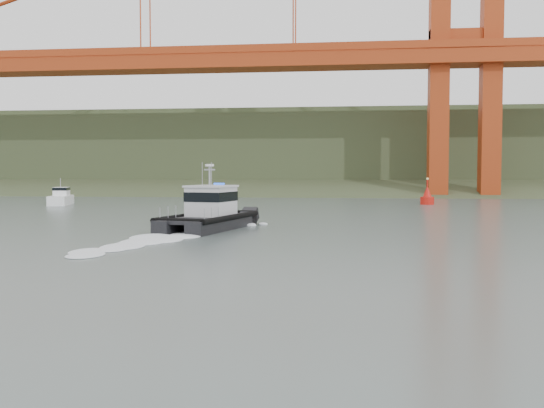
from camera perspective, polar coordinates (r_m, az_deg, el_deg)
The scene contains 5 objects.
ground at distance 24.96m, azimuth -0.43°, elevation -6.41°, with size 400.00×400.00×0.00m, color #46534E.
headlands at distance 149.99m, azimuth 5.58°, elevation 4.16°, with size 500.00×105.36×27.12m.
patrol_boat at distance 43.64m, azimuth -5.89°, elevation -0.77°, with size 5.71×10.47×4.82m.
motorboat at distance 79.95m, azimuth -19.24°, elevation 0.55°, with size 3.60×6.55×3.42m.
nav_buoy at distance 78.55m, azimuth 14.40°, elevation 0.64°, with size 1.71×1.71×3.56m.
Camera 1 is at (3.07, -24.43, 4.10)m, focal length 40.00 mm.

